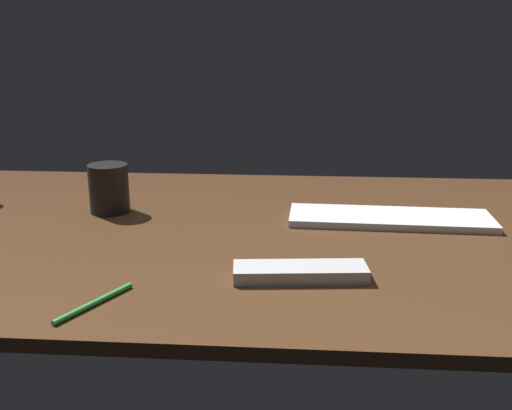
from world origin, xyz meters
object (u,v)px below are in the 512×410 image
Objects in this scene: tv_remote at (300,272)px; pen at (94,303)px; coffee_mug at (109,188)px; keyboard at (390,218)px.

pen is at bearing -163.79° from tv_remote.
pen is (11.01, -41.50, -4.46)cm from coffee_mug.
coffee_mug reaches higher than tv_remote.
pen is at bearing -75.14° from coffee_mug.
tv_remote reaches higher than keyboard.
coffee_mug is at bearing 179.56° from keyboard.
pen is (-27.19, -10.81, -0.64)cm from tv_remote.
keyboard reaches higher than pen.
keyboard is 3.94× the size of coffee_mug.
tv_remote is 49.15cm from coffee_mug.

